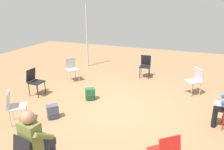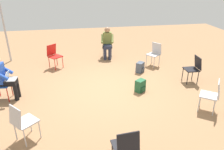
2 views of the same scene
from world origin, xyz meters
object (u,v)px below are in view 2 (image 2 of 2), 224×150
(chair_northwest, at_px, (212,94))
(person_in_olive, at_px, (107,41))
(chair_southwest, at_px, (155,53))
(person_with_laptop, at_px, (3,76))
(chair_north, at_px, (126,147))
(chair_northeast, at_px, (22,121))
(chair_south, at_px, (107,45))
(backpack_by_empty_chair, at_px, (140,86))
(chair_southeast, at_px, (54,54))
(chair_west, at_px, (194,67))
(backpack_near_laptop_user, at_px, (140,68))

(chair_northwest, distance_m, person_in_olive, 4.67)
(chair_southwest, distance_m, person_with_laptop, 5.05)
(person_in_olive, bearing_deg, chair_north, 93.27)
(chair_northeast, relative_size, chair_northwest, 1.00)
(chair_north, bearing_deg, person_with_laptop, 127.25)
(person_in_olive, bearing_deg, chair_northeast, 71.23)
(chair_south, distance_m, backpack_by_empty_chair, 3.19)
(chair_southeast, bearing_deg, chair_southwest, 133.00)
(chair_northeast, bearing_deg, person_in_olive, 110.22)
(chair_west, relative_size, chair_north, 1.00)
(chair_northwest, xyz_separation_m, chair_southwest, (0.31, -3.15, 0.00))
(chair_northeast, bearing_deg, chair_north, 18.61)
(chair_northeast, xyz_separation_m, person_in_olive, (-2.42, -4.58, 0.20))
(chair_northwest, xyz_separation_m, person_with_laptop, (5.08, -1.51, 0.20))
(chair_northeast, xyz_separation_m, chair_southeast, (-0.36, -3.90, 0.00))
(chair_southeast, height_order, person_in_olive, person_in_olive)
(chair_north, bearing_deg, chair_southwest, 59.37)
(backpack_near_laptop_user, bearing_deg, chair_northeast, 41.63)
(person_with_laptop, bearing_deg, backpack_near_laptop_user, 109.45)
(person_with_laptop, height_order, person_in_olive, same)
(chair_northwest, xyz_separation_m, chair_north, (2.46, 1.36, 0.00))
(chair_west, bearing_deg, chair_northeast, 113.56)
(chair_northwest, relative_size, person_in_olive, 0.69)
(chair_southwest, height_order, backpack_near_laptop_user, chair_southwest)
(chair_southeast, xyz_separation_m, chair_north, (-1.48, 4.95, 0.00))
(chair_southwest, bearing_deg, chair_southeast, 47.20)
(chair_west, bearing_deg, chair_southwest, 25.65)
(backpack_by_empty_chair, bearing_deg, chair_west, -170.25)
(person_with_laptop, distance_m, backpack_by_empty_chair, 3.73)
(chair_north, distance_m, chair_southwest, 5.00)
(chair_north, relative_size, person_with_laptop, 0.69)
(chair_southwest, relative_size, chair_south, 1.00)
(chair_south, bearing_deg, chair_southwest, 149.67)
(chair_west, xyz_separation_m, person_in_olive, (2.28, -2.67, 0.20))
(chair_north, xyz_separation_m, backpack_by_empty_chair, (-1.06, -2.65, -0.34))
(chair_northwest, height_order, chair_south, same)
(chair_north, bearing_deg, person_in_olive, 79.09)
(chair_southeast, bearing_deg, backpack_near_laptop_user, 121.68)
(chair_northeast, distance_m, person_in_olive, 5.18)
(chair_north, relative_size, chair_south, 1.00)
(chair_west, xyz_separation_m, backpack_by_empty_chair, (1.79, 0.31, -0.34))
(backpack_by_empty_chair, bearing_deg, chair_southeast, -42.00)
(chair_northeast, height_order, chair_southeast, same)
(chair_west, distance_m, person_in_olive, 3.52)
(chair_north, bearing_deg, chair_northeast, 145.43)
(chair_south, distance_m, person_in_olive, 0.26)
(chair_southeast, height_order, chair_north, same)
(chair_south, bearing_deg, backpack_by_empty_chair, 107.55)
(chair_west, height_order, chair_southeast, same)
(chair_southwest, bearing_deg, chair_northwest, 149.65)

